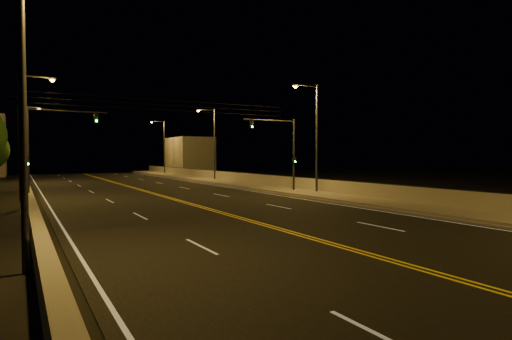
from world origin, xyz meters
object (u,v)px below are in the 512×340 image
traffic_signal_left (44,144)px  streetlight_2 (213,140)px  streetlight_6 (22,139)px  streetlight_1 (314,132)px  traffic_signal_right (285,147)px  streetlight_4 (33,86)px  streetlight_3 (163,144)px  streetlight_5 (24,128)px

traffic_signal_left → streetlight_2: bearing=43.4°
streetlight_2 → streetlight_6: size_ratio=1.00×
streetlight_1 → traffic_signal_right: size_ratio=1.42×
streetlight_4 → traffic_signal_left: bearing=86.5°
streetlight_3 → streetlight_4: 62.27m
streetlight_3 → streetlight_6: size_ratio=1.00×
streetlight_1 → streetlight_5: same height
streetlight_4 → streetlight_6: 44.59m
streetlight_6 → traffic_signal_left: (1.08, -26.99, -1.26)m
streetlight_6 → streetlight_1: bearing=-53.7°
traffic_signal_right → traffic_signal_left: same height
streetlight_2 → traffic_signal_left: bearing=-136.6°
streetlight_3 → streetlight_2: bearing=-90.0°
streetlight_5 → streetlight_6: same height
streetlight_3 → traffic_signal_right: (-1.48, -40.86, -1.26)m
streetlight_4 → streetlight_5: (0.00, 21.66, 0.00)m
streetlight_6 → streetlight_4: bearing=-90.0°
streetlight_2 → traffic_signal_left: 28.07m
streetlight_5 → streetlight_3: bearing=59.8°
streetlight_4 → streetlight_6: size_ratio=1.00×
streetlight_1 → streetlight_4: same height
streetlight_4 → streetlight_2: bearing=59.8°
streetlight_2 → streetlight_5: bearing=-144.7°
traffic_signal_left → streetlight_5: bearing=104.9°
streetlight_2 → streetlight_3: same height
streetlight_4 → traffic_signal_right: streetlight_4 is taller
streetlight_3 → streetlight_6: 25.54m
streetlight_4 → traffic_signal_left: streetlight_4 is taller
streetlight_2 → streetlight_6: 22.80m
streetlight_3 → traffic_signal_left: size_ratio=1.42×
streetlight_1 → streetlight_5: (-21.45, 6.33, 0.00)m
streetlight_2 → streetlight_4: 42.65m
traffic_signal_left → streetlight_4: bearing=-93.5°
traffic_signal_right → streetlight_6: bearing=126.5°
streetlight_2 → streetlight_5: (-21.45, -15.20, 0.00)m
traffic_signal_right → streetlight_5: bearing=168.5°
streetlight_2 → streetlight_3: size_ratio=1.00×
streetlight_5 → streetlight_6: bearing=90.0°
streetlight_1 → streetlight_5: 22.37m
streetlight_5 → traffic_signal_left: streetlight_5 is taller
streetlight_6 → traffic_signal_right: 33.60m
streetlight_4 → streetlight_5: same height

